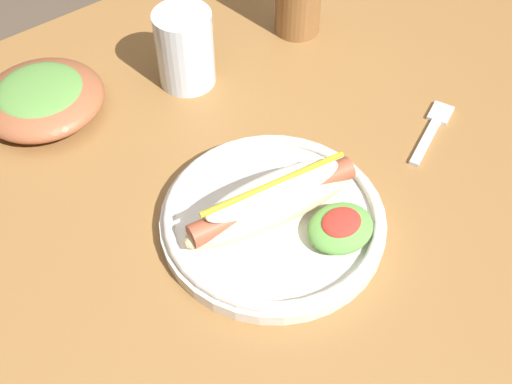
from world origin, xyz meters
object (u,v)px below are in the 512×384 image
at_px(hot_dog_plate, 276,214).
at_px(side_bowl, 42,97).
at_px(fork, 433,128).
at_px(extra_cup, 185,49).

distance_m(hot_dog_plate, side_bowl, 0.35).
bearing_deg(hot_dog_plate, fork, -0.80).
relative_size(extra_cup, side_bowl, 0.66).
bearing_deg(extra_cup, hot_dog_plate, -103.37).
xyz_separation_m(fork, side_bowl, (-0.37, 0.33, 0.02)).
bearing_deg(fork, hot_dog_plate, 155.95).
bearing_deg(side_bowl, hot_dog_plate, -70.45).
height_order(fork, side_bowl, side_bowl).
xyz_separation_m(hot_dog_plate, side_bowl, (-0.12, 0.33, 0.00)).
relative_size(hot_dog_plate, extra_cup, 2.38).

